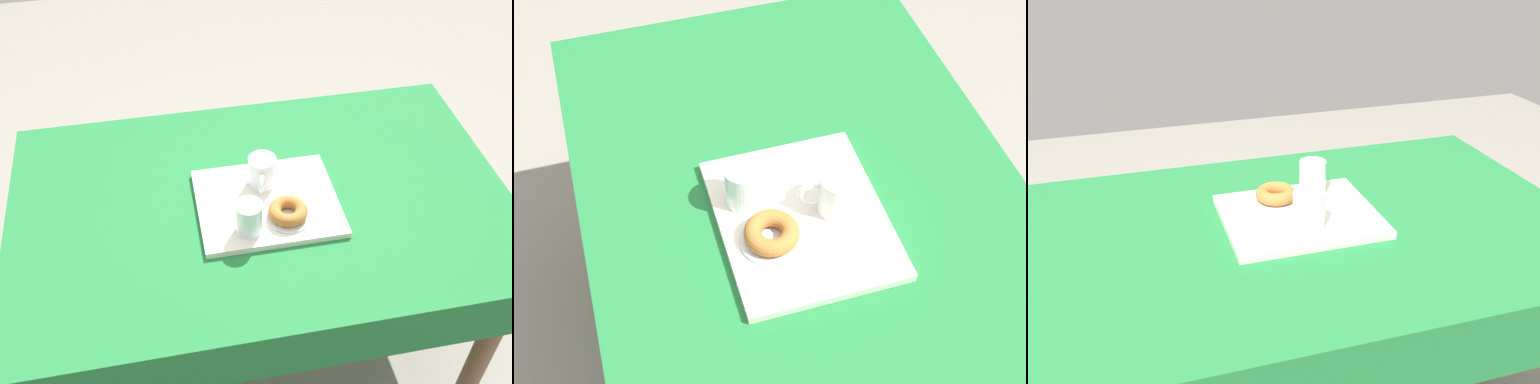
# 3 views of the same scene
# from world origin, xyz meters

# --- Properties ---
(dining_table) EXTENTS (1.41, 0.91, 0.76)m
(dining_table) POSITION_xyz_m (0.00, 0.00, 0.66)
(dining_table) COLOR #1E6B33
(dining_table) RESTS_ON ground
(serving_tray) EXTENTS (0.39, 0.32, 0.02)m
(serving_tray) POSITION_xyz_m (0.01, -0.03, 0.77)
(serving_tray) COLOR silver
(serving_tray) RESTS_ON dining_table
(tea_mug_left) EXTENTS (0.08, 0.12, 0.09)m
(tea_mug_left) POSITION_xyz_m (0.01, 0.04, 0.83)
(tea_mug_left) COLOR white
(tea_mug_left) RESTS_ON serving_tray
(water_glass_near) EXTENTS (0.07, 0.07, 0.09)m
(water_glass_near) POSITION_xyz_m (-0.06, -0.13, 0.82)
(water_glass_near) COLOR white
(water_glass_near) RESTS_ON serving_tray
(donut_plate_left) EXTENTS (0.12, 0.12, 0.01)m
(donut_plate_left) POSITION_xyz_m (0.05, -0.10, 0.79)
(donut_plate_left) COLOR silver
(donut_plate_left) RESTS_ON serving_tray
(sugar_donut_left) EXTENTS (0.11, 0.11, 0.04)m
(sugar_donut_left) POSITION_xyz_m (0.05, -0.10, 0.81)
(sugar_donut_left) COLOR #A3662D
(sugar_donut_left) RESTS_ON donut_plate_left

